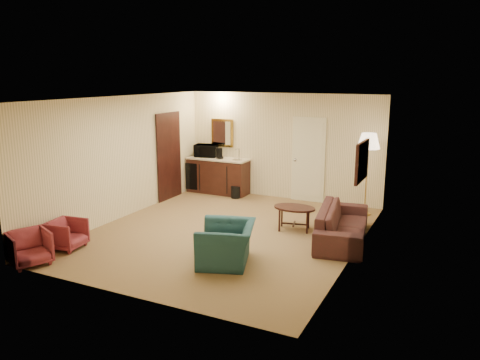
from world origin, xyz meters
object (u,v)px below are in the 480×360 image
Objects in this scene: waste_bin at (236,192)px; rose_chair_far at (29,246)px; microwave at (206,149)px; floor_lamp at (367,174)px; coffee_table at (294,218)px; rose_chair_near at (67,233)px; teal_armchair at (227,237)px; wetbar_cabinet at (218,176)px; sofa at (343,218)px; coffee_maker at (220,153)px.

rose_chair_far is at bearing -102.39° from waste_bin.
floor_lamp is at bearing -17.18° from microwave.
rose_chair_far is 0.75× the size of coffee_table.
teal_armchair is at bearing -84.52° from rose_chair_near.
teal_armchair is at bearing -111.84° from floor_lamp.
waste_bin is at bearing 141.34° from coffee_table.
wetbar_cabinet is 5.54m from rose_chair_far.
coffee_maker is at bearing 51.35° from sofa.
teal_armchair is 5.00m from microwave.
coffee_maker is (-3.77, 0.27, 0.15)m from floor_lamp.
wetbar_cabinet reaches higher than teal_armchair.
coffee_table is at bearing 71.73° from sofa.
floor_lamp is 3.79m from coffee_maker.
waste_bin is 1.10m from coffee_maker.
floor_lamp reaches higher than wetbar_cabinet.
rose_chair_near is 0.80m from rose_chair_far.
rose_chair_near is at bearing -103.33° from microwave.
coffee_maker is at bearing -25.79° from microwave.
coffee_maker is (0.46, -0.11, -0.06)m from microwave.
microwave reaches higher than sofa.
coffee_maker is at bearing 157.52° from waste_bin.
floor_lamp reaches higher than coffee_maker.
sofa is 2.59× the size of coffee_table.
teal_armchair reaches higher than rose_chair_near.
waste_bin is (1.15, 5.24, -0.16)m from rose_chair_far.
coffee_maker is (-2.72, 1.95, 0.82)m from coffee_table.
sofa is 3.73× the size of rose_chair_near.
wetbar_cabinet is 4.69m from teal_armchair.
rose_chair_near is 0.69× the size of coffee_table.
coffee_maker reaches higher than sofa.
wetbar_cabinet reaches higher than waste_bin.
coffee_maker reaches higher than teal_armchair.
floor_lamp is 3.11× the size of microwave.
coffee_maker reaches higher than coffee_table.
waste_bin is (-2.14, 1.72, -0.09)m from coffee_table.
rose_chair_far is 5.55m from coffee_maker.
waste_bin is 1.46m from microwave.
teal_armchair is 2.93m from rose_chair_near.
rose_chair_far is (-0.50, -5.52, -0.15)m from wetbar_cabinet.
floor_lamp is 6.59× the size of coffee_maker.
floor_lamp is at bearing -52.20° from rose_chair_near.
floor_lamp is (4.35, 5.20, 0.60)m from rose_chair_far.
floor_lamp is 3.29m from waste_bin.
wetbar_cabinet is 1.62× the size of teal_armchair.
waste_bin is at bearing 11.67° from rose_chair_far.
microwave reaches higher than wetbar_cabinet.
waste_bin is 1.08× the size of coffee_maker.
microwave reaches higher than rose_chair_near.
sofa is 5.01m from rose_chair_near.
rose_chair_far is 0.34× the size of floor_lamp.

